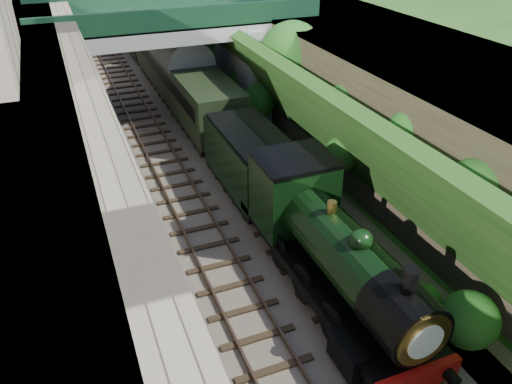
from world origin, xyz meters
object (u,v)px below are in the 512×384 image
road_bridge (183,53)px  tree (292,56)px  tender (251,164)px  locomotive (330,249)px

road_bridge → tree: (4.97, -4.95, 0.57)m
tender → tree: bearing=50.7°
road_bridge → locomotive: road_bridge is taller
road_bridge → tender: (0.26, -10.71, -2.46)m
road_bridge → tender: road_bridge is taller
tree → tender: size_ratio=1.10×
tree → locomotive: size_ratio=0.65×
road_bridge → locomotive: size_ratio=1.56×
road_bridge → tender: 10.99m
tree → locomotive: 14.21m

